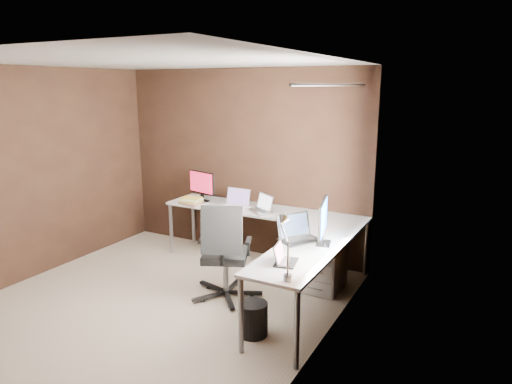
% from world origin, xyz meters
% --- Properties ---
extents(room, '(3.60, 3.60, 2.50)m').
position_xyz_m(room, '(0.34, 0.07, 1.28)').
color(room, '#C2AB97').
rests_on(room, ground).
extents(desk, '(2.65, 2.25, 0.73)m').
position_xyz_m(desk, '(0.84, 1.04, 0.68)').
color(desk, white).
rests_on(desk, ground).
extents(drawer_pedestal, '(0.42, 0.50, 0.60)m').
position_xyz_m(drawer_pedestal, '(1.43, 1.15, 0.30)').
color(drawer_pedestal, white).
rests_on(drawer_pedestal, ground).
extents(monitor_left, '(0.46, 0.18, 0.41)m').
position_xyz_m(monitor_left, '(-0.46, 1.50, 0.96)').
color(monitor_left, black).
rests_on(monitor_left, desk).
extents(monitor_right, '(0.18, 0.53, 0.45)m').
position_xyz_m(monitor_right, '(1.59, 0.62, 0.98)').
color(monitor_right, black).
rests_on(monitor_right, desk).
extents(laptop_white, '(0.34, 0.25, 0.23)m').
position_xyz_m(laptop_white, '(0.10, 1.46, 0.78)').
color(laptop_white, white).
rests_on(laptop_white, desk).
extents(laptop_silver, '(0.39, 0.36, 0.22)m').
position_xyz_m(laptop_silver, '(0.50, 1.40, 0.78)').
color(laptop_silver, silver).
rests_on(laptop_silver, desk).
extents(laptop_black_big, '(0.44, 0.48, 0.26)m').
position_xyz_m(laptop_black_big, '(1.32, 0.62, 0.79)').
color(laptop_black_big, black).
rests_on(laptop_black_big, desk).
extents(laptop_black_small, '(0.23, 0.29, 0.18)m').
position_xyz_m(laptop_black_small, '(1.46, -0.02, 0.77)').
color(laptop_black_small, black).
rests_on(laptop_black_small, desk).
extents(book_stack, '(0.29, 0.24, 0.09)m').
position_xyz_m(book_stack, '(-0.50, 1.30, 0.77)').
color(book_stack, '#9A6853').
rests_on(book_stack, desk).
extents(mouse_left, '(0.09, 0.07, 0.04)m').
position_xyz_m(mouse_left, '(-0.40, 1.37, 0.75)').
color(mouse_left, black).
rests_on(mouse_left, desk).
extents(mouse_corner, '(0.10, 0.08, 0.03)m').
position_xyz_m(mouse_corner, '(0.93, 1.40, 0.75)').
color(mouse_corner, black).
rests_on(mouse_corner, desk).
extents(desk_lamp, '(0.18, 0.20, 0.52)m').
position_xyz_m(desk_lamp, '(1.58, -0.29, 1.06)').
color(desk_lamp, slate).
rests_on(desk_lamp, desk).
extents(office_chair, '(0.61, 0.65, 1.08)m').
position_xyz_m(office_chair, '(0.56, 0.43, 0.32)').
color(office_chair, black).
rests_on(office_chair, ground).
extents(wastebasket, '(0.31, 0.31, 0.32)m').
position_xyz_m(wastebasket, '(1.20, -0.11, 0.16)').
color(wastebasket, black).
rests_on(wastebasket, ground).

